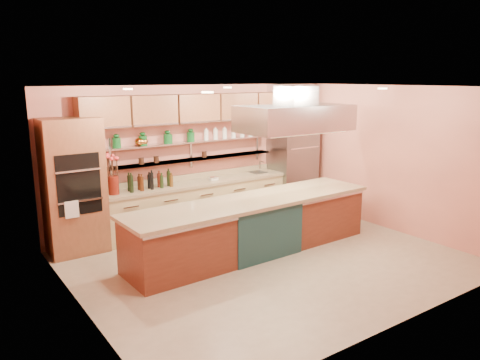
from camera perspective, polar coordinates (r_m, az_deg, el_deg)
floor at (r=7.82m, az=3.50°, el=-9.80°), size 6.00×5.00×0.02m
ceiling at (r=7.24m, az=3.80°, el=11.26°), size 6.00×5.00×0.02m
wall_back at (r=9.45m, az=-5.82°, el=2.97°), size 6.00×0.04×2.80m
wall_front at (r=5.72m, az=19.42°, el=-3.98°), size 6.00×0.04×2.80m
wall_left at (r=6.06m, az=-19.24°, el=-3.06°), size 0.04×5.00×2.80m
wall_right at (r=9.53m, az=17.95°, el=2.50°), size 0.04×5.00×2.80m
oven_stack at (r=8.30m, az=-19.61°, el=-0.78°), size 0.95×0.64×2.30m
refrigerator at (r=10.56m, az=6.41°, el=2.02°), size 0.95×0.72×2.10m
back_counter at (r=9.37m, az=-5.07°, el=-2.96°), size 3.84×0.64×0.93m
wall_shelf_lower at (r=9.32m, az=-5.69°, el=2.53°), size 3.60×0.26×0.03m
wall_shelf_upper at (r=9.27m, az=-5.74°, el=4.66°), size 3.60×0.26×0.03m
upper_cabinets at (r=9.18m, az=-5.40°, el=8.67°), size 4.60×0.36×0.55m
range_hood at (r=8.21m, az=6.76°, el=7.49°), size 2.00×1.00×0.45m
ceiling_downlights at (r=7.40m, az=2.81°, el=11.06°), size 4.00×2.80×0.02m
island at (r=8.01m, az=1.57°, el=-5.60°), size 4.50×1.09×0.93m
flower_vase at (r=8.48m, az=-15.16°, el=-0.61°), size 0.24×0.24×0.33m
oil_bottle_cluster at (r=8.73m, az=-10.83°, el=-0.14°), size 0.93×0.35×0.29m
kitchen_scale at (r=9.37m, az=-3.25°, el=0.28°), size 0.17×0.14×0.09m
bar_faucet at (r=10.12m, az=2.42°, el=1.63°), size 0.03×0.03×0.24m
copper_kettle at (r=8.78m, az=-12.13°, el=4.60°), size 0.24×0.24×0.15m
green_canister at (r=9.02m, az=-8.66°, el=4.97°), size 0.15×0.15×0.16m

